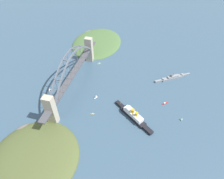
{
  "coord_description": "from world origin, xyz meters",
  "views": [
    {
      "loc": [
        273.24,
        150.05,
        276.18
      ],
      "look_at": [
        0.0,
        79.04,
        8.0
      ],
      "focal_mm": 31.68,
      "sensor_mm": 36.0,
      "label": 1
    }
  ],
  "objects_px": {
    "ocean_liner": "(133,115)",
    "seaplane_taxiing_near_bridge": "(50,90)",
    "harbor_arch_bridge": "(73,73)",
    "small_boat_1": "(93,114)",
    "small_boat_2": "(165,103)",
    "small_boat_3": "(99,64)",
    "small_boat_0": "(96,96)",
    "small_boat_4": "(182,119)",
    "naval_cruiser": "(172,77)"
  },
  "relations": [
    {
      "from": "ocean_liner",
      "to": "seaplane_taxiing_near_bridge",
      "type": "relative_size",
      "value": 6.87
    },
    {
      "from": "harbor_arch_bridge",
      "to": "seaplane_taxiing_near_bridge",
      "type": "xyz_separation_m",
      "value": [
        26.35,
        -43.61,
        -30.43
      ]
    },
    {
      "from": "harbor_arch_bridge",
      "to": "small_boat_1",
      "type": "relative_size",
      "value": 32.89
    },
    {
      "from": "small_boat_2",
      "to": "small_boat_3",
      "type": "height_order",
      "value": "small_boat_3"
    },
    {
      "from": "small_boat_0",
      "to": "small_boat_4",
      "type": "relative_size",
      "value": 1.13
    },
    {
      "from": "small_boat_3",
      "to": "small_boat_2",
      "type": "bearing_deg",
      "value": 60.34
    },
    {
      "from": "harbor_arch_bridge",
      "to": "small_boat_2",
      "type": "xyz_separation_m",
      "value": [
        4.08,
        183.35,
        -31.79
      ]
    },
    {
      "from": "naval_cruiser",
      "to": "small_boat_4",
      "type": "distance_m",
      "value": 112.35
    },
    {
      "from": "small_boat_0",
      "to": "small_boat_4",
      "type": "distance_m",
      "value": 161.56
    },
    {
      "from": "harbor_arch_bridge",
      "to": "small_boat_1",
      "type": "bearing_deg",
      "value": 43.27
    },
    {
      "from": "small_boat_2",
      "to": "small_boat_4",
      "type": "bearing_deg",
      "value": 43.09
    },
    {
      "from": "ocean_liner",
      "to": "seaplane_taxiing_near_bridge",
      "type": "height_order",
      "value": "ocean_liner"
    },
    {
      "from": "ocean_liner",
      "to": "small_boat_2",
      "type": "bearing_deg",
      "value": 132.54
    },
    {
      "from": "naval_cruiser",
      "to": "small_boat_2",
      "type": "bearing_deg",
      "value": -7.81
    },
    {
      "from": "harbor_arch_bridge",
      "to": "seaplane_taxiing_near_bridge",
      "type": "relative_size",
      "value": 22.26
    },
    {
      "from": "small_boat_0",
      "to": "harbor_arch_bridge",
      "type": "bearing_deg",
      "value": -112.59
    },
    {
      "from": "small_boat_4",
      "to": "small_boat_2",
      "type": "bearing_deg",
      "value": -136.91
    },
    {
      "from": "harbor_arch_bridge",
      "to": "naval_cruiser",
      "type": "relative_size",
      "value": 3.42
    },
    {
      "from": "naval_cruiser",
      "to": "seaplane_taxiing_near_bridge",
      "type": "height_order",
      "value": "naval_cruiser"
    },
    {
      "from": "small_boat_4",
      "to": "harbor_arch_bridge",
      "type": "bearing_deg",
      "value": -99.67
    },
    {
      "from": "small_boat_0",
      "to": "small_boat_3",
      "type": "distance_m",
      "value": 110.99
    },
    {
      "from": "ocean_liner",
      "to": "naval_cruiser",
      "type": "distance_m",
      "value": 141.21
    },
    {
      "from": "small_boat_1",
      "to": "small_boat_2",
      "type": "xyz_separation_m",
      "value": [
        -58.92,
        124.04,
        -0.09
      ]
    },
    {
      "from": "ocean_liner",
      "to": "small_boat_0",
      "type": "xyz_separation_m",
      "value": [
        -30.16,
        -78.33,
        -1.99
      ]
    },
    {
      "from": "naval_cruiser",
      "to": "small_boat_0",
      "type": "height_order",
      "value": "naval_cruiser"
    },
    {
      "from": "seaplane_taxiing_near_bridge",
      "to": "small_boat_3",
      "type": "height_order",
      "value": "seaplane_taxiing_near_bridge"
    },
    {
      "from": "small_boat_3",
      "to": "small_boat_4",
      "type": "relative_size",
      "value": 1.01
    },
    {
      "from": "naval_cruiser",
      "to": "seaplane_taxiing_near_bridge",
      "type": "relative_size",
      "value": 6.5
    },
    {
      "from": "small_boat_2",
      "to": "small_boat_3",
      "type": "distance_m",
      "value": 181.4
    },
    {
      "from": "ocean_liner",
      "to": "small_boat_1",
      "type": "xyz_separation_m",
      "value": [
        10.91,
        -71.72,
        -4.92
      ]
    },
    {
      "from": "harbor_arch_bridge",
      "to": "small_boat_3",
      "type": "relative_size",
      "value": 34.07
    },
    {
      "from": "harbor_arch_bridge",
      "to": "ocean_liner",
      "type": "xyz_separation_m",
      "value": [
        52.09,
        131.03,
        -26.79
      ]
    },
    {
      "from": "naval_cruiser",
      "to": "small_boat_3",
      "type": "xyz_separation_m",
      "value": [
        -11.47,
        -168.38,
        -2.24
      ]
    },
    {
      "from": "naval_cruiser",
      "to": "small_boat_0",
      "type": "relative_size",
      "value": 8.94
    },
    {
      "from": "small_boat_0",
      "to": "small_boat_2",
      "type": "xyz_separation_m",
      "value": [
        -17.85,
        130.65,
        -3.01
      ]
    },
    {
      "from": "seaplane_taxiing_near_bridge",
      "to": "small_boat_1",
      "type": "xyz_separation_m",
      "value": [
        36.65,
        102.92,
        -1.28
      ]
    },
    {
      "from": "seaplane_taxiing_near_bridge",
      "to": "small_boat_4",
      "type": "relative_size",
      "value": 1.55
    },
    {
      "from": "small_boat_3",
      "to": "small_boat_1",
      "type": "bearing_deg",
      "value": 12.73
    },
    {
      "from": "small_boat_0",
      "to": "small_boat_3",
      "type": "xyz_separation_m",
      "value": [
        -107.62,
        -26.98,
        -2.96
      ]
    },
    {
      "from": "naval_cruiser",
      "to": "small_boat_1",
      "type": "xyz_separation_m",
      "value": [
        137.22,
        -134.78,
        -2.21
      ]
    },
    {
      "from": "naval_cruiser",
      "to": "small_boat_1",
      "type": "distance_m",
      "value": 192.36
    },
    {
      "from": "small_boat_0",
      "to": "small_boat_4",
      "type": "height_order",
      "value": "small_boat_0"
    },
    {
      "from": "harbor_arch_bridge",
      "to": "small_boat_3",
      "type": "xyz_separation_m",
      "value": [
        -85.69,
        25.72,
        -31.74
      ]
    },
    {
      "from": "small_boat_0",
      "to": "naval_cruiser",
      "type": "bearing_deg",
      "value": 124.22
    },
    {
      "from": "small_boat_0",
      "to": "small_boat_4",
      "type": "xyz_separation_m",
      "value": [
        14.49,
        160.9,
        -0.37
      ]
    },
    {
      "from": "small_boat_2",
      "to": "naval_cruiser",
      "type": "bearing_deg",
      "value": 172.19
    },
    {
      "from": "small_boat_3",
      "to": "ocean_liner",
      "type": "bearing_deg",
      "value": 37.39
    },
    {
      "from": "small_boat_1",
      "to": "small_boat_3",
      "type": "xyz_separation_m",
      "value": [
        -148.69,
        -33.59,
        -0.04
      ]
    },
    {
      "from": "small_boat_3",
      "to": "small_boat_4",
      "type": "distance_m",
      "value": 224.09
    },
    {
      "from": "small_boat_1",
      "to": "small_boat_0",
      "type": "bearing_deg",
      "value": -170.85
    }
  ]
}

